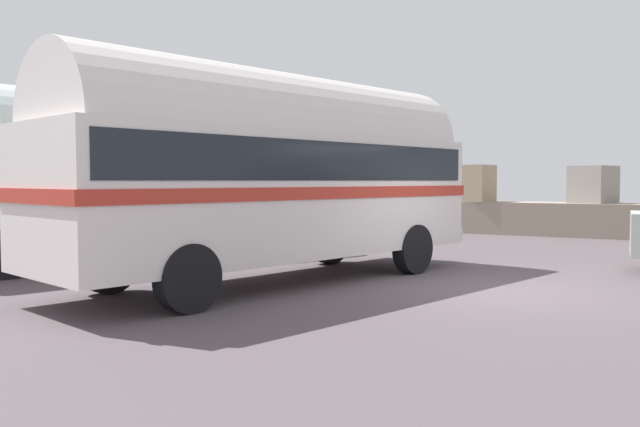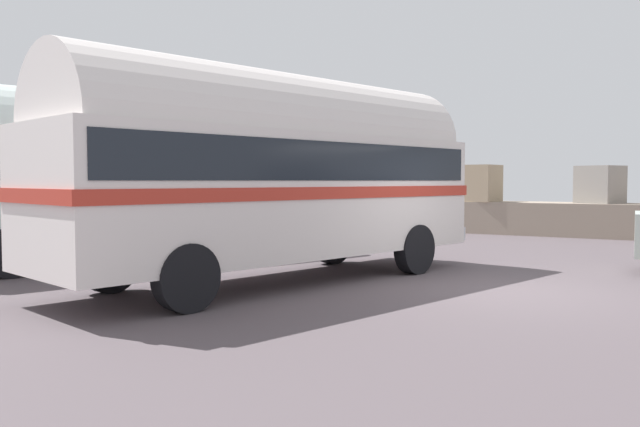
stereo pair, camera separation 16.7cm
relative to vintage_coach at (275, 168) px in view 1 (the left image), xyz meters
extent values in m
cube|color=#53494D|center=(3.63, 1.17, -2.04)|extent=(32.00, 26.00, 0.02)
cube|color=gray|center=(3.63, 12.97, -1.50)|extent=(31.36, 1.80, 1.10)
cube|color=gray|center=(-8.26, 13.09, -0.31)|extent=(1.00, 1.34, 1.28)
sphere|color=gray|center=(-5.11, 13.44, -0.43)|extent=(1.03, 1.03, 1.03)
cube|color=#9E896D|center=(-0.19, 12.73, -0.32)|extent=(1.43, 1.43, 1.27)
cube|color=gray|center=(3.68, 13.07, -0.35)|extent=(1.54, 1.55, 1.20)
cylinder|color=black|center=(-0.43, 2.79, -1.55)|extent=(0.51, 1.00, 0.96)
cylinder|color=black|center=(1.71, 2.25, -1.55)|extent=(0.51, 1.00, 0.96)
cylinder|color=black|center=(-1.72, -2.25, -1.55)|extent=(0.51, 1.00, 0.96)
cylinder|color=black|center=(0.42, -2.80, -1.55)|extent=(0.51, 1.00, 0.96)
cube|color=silver|center=(0.00, 0.00, -0.48)|extent=(4.41, 8.73, 2.10)
cylinder|color=silver|center=(0.00, 0.00, 0.57)|extent=(4.13, 8.36, 2.20)
cube|color=#B33123|center=(0.00, 0.00, -0.42)|extent=(4.47, 8.83, 0.20)
cube|color=black|center=(0.00, 0.00, 0.10)|extent=(4.36, 8.42, 0.64)
cube|color=silver|center=(1.06, 4.13, -1.35)|extent=(2.25, 0.72, 0.28)
cylinder|color=black|center=(-4.97, 3.56, -1.55)|extent=(0.57, 1.00, 0.96)
cylinder|color=black|center=(-2.87, 2.86, -1.55)|extent=(0.57, 1.00, 0.96)
cylinder|color=black|center=(-4.53, -2.08, -1.55)|extent=(0.57, 1.00, 0.96)
cube|color=silver|center=(-4.75, 0.74, -0.48)|extent=(4.95, 8.73, 2.10)
cylinder|color=silver|center=(-4.75, 0.74, 0.57)|extent=(4.65, 8.34, 2.20)
cube|color=#2D5191|center=(-4.75, 0.74, -0.42)|extent=(5.02, 8.82, 0.20)
cube|color=black|center=(-4.75, 0.74, 0.10)|extent=(4.88, 8.42, 0.64)
cube|color=silver|center=(-3.39, 4.79, -1.35)|extent=(2.21, 0.88, 0.28)
camera|label=1|loc=(6.31, -9.54, -0.22)|focal=36.34mm
camera|label=2|loc=(6.45, -9.45, -0.22)|focal=36.34mm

